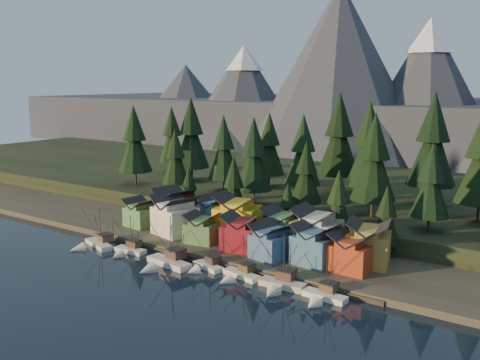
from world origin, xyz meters
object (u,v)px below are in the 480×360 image
Objects in this scene: boat_5 at (280,278)px; boat_0 at (94,240)px; house_back_0 at (174,206)px; boat_1 at (127,246)px; boat_3 at (205,261)px; boat_6 at (322,290)px; house_front_0 at (141,212)px; house_back_1 at (217,212)px; boat_2 at (164,257)px; boat_4 at (238,270)px; house_front_1 at (175,214)px.

boat_0 is at bearing 179.10° from boat_5.
house_back_0 reaches higher than boat_0.
boat_5 is (42.06, 1.51, 0.41)m from boat_1.
boat_6 is at bearing 13.25° from boat_3.
house_front_0 is (-0.70, 17.39, 3.58)m from boat_0.
boat_3 is 26.83m from house_back_1.
boat_2 is at bearing -176.92° from boat_5.
boat_0 is 1.12× the size of boat_1.
boat_3 is at bearing 23.49° from boat_0.
boat_2 is 1.28× the size of boat_4.
boat_2 is at bearing -39.67° from house_back_0.
boat_1 is 0.90× the size of house_back_0.
boat_2 reaches higher than boat_5.
boat_1 is 22.57m from boat_3.
boat_5 is (28.20, 3.50, 0.08)m from boat_2.
boat_2 is 9.46m from boat_3.
boat_3 is 0.88× the size of house_back_0.
boat_2 is 30.27m from house_back_0.
boat_4 is at bearing 21.88° from boat_0.
boat_6 is (9.58, -0.40, -0.37)m from boat_5.
house_front_0 is at bearing 171.67° from boat_4.
house_back_0 is at bearing 160.72° from boat_4.
boat_1 is 19.92m from house_front_0.
boat_2 reaches higher than boat_3.
house_back_1 is (-33.17, 23.03, 4.07)m from boat_5.
house_back_1 is at bearing 24.81° from house_back_0.
boat_2 is 1.15× the size of house_back_0.
boat_4 is 32.71m from house_back_1.
boat_5 is 9.60m from boat_6.
boat_0 reaches higher than boat_1.
house_front_1 reaches higher than boat_3.
house_back_0 reaches higher than boat_4.
boat_2 reaches higher than boat_0.
house_back_0 is at bearing 92.50° from boat_0.
boat_1 is (10.55, 1.34, 0.01)m from boat_0.
house_back_0 is (-5.98, 6.40, 0.03)m from house_front_1.
boat_3 is 1.01× the size of house_back_1.
house_front_0 is (-62.90, 14.95, 3.52)m from boat_6.
boat_4 is 0.84× the size of boat_5.
boat_4 is at bearing -178.15° from boat_6.
house_front_0 is at bearing -146.33° from house_back_1.
house_back_0 reaches higher than boat_5.
house_back_0 is 13.29m from house_back_1.
house_back_0 is (-26.61, 20.05, 5.02)m from boat_3.
boat_5 reaches higher than boat_4.
boat_1 is at bearing -99.10° from house_back_1.
house_front_1 reaches higher than house_front_0.
house_front_0 is 0.75× the size of house_back_0.
boat_4 is 0.86× the size of house_front_1.
boat_6 is 48.96m from house_back_1.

